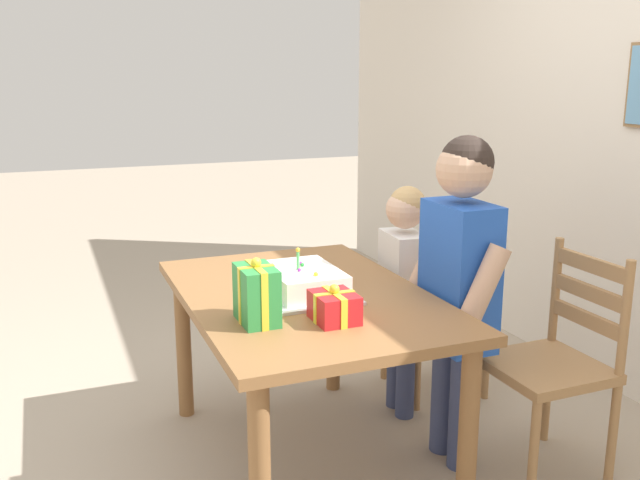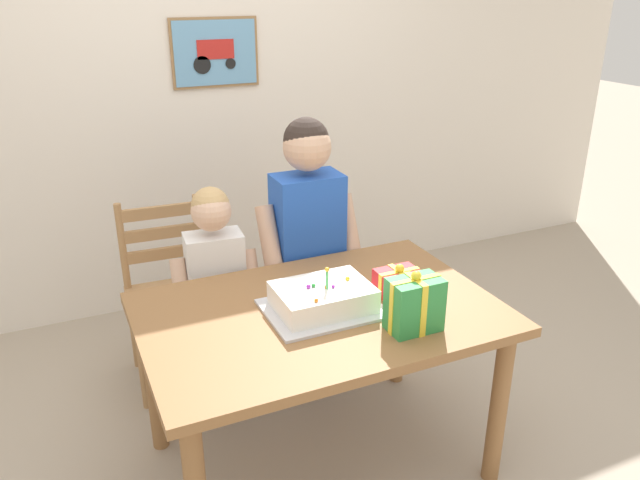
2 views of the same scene
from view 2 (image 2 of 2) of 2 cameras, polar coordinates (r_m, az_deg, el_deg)
The scene contains 10 objects.
ground_plane at distance 2.84m, azimuth -0.01°, elevation -19.54°, with size 20.00×20.00×0.00m, color tan.
back_wall at distance 3.83m, azimuth -11.21°, elevation 13.07°, with size 6.40×0.11×2.60m.
dining_table at distance 2.46m, azimuth -0.01°, elevation -8.40°, with size 1.37×0.92×0.74m.
birthday_cake at distance 2.38m, azimuth 0.27°, elevation -5.43°, with size 0.44×0.34×0.19m.
gift_box_red_large at distance 2.52m, azimuth 7.25°, elevation -3.93°, with size 0.18×0.15×0.14m.
gift_box_beside_cake at distance 2.26m, azimuth 8.66°, elevation -5.86°, with size 0.20×0.13×0.24m.
chair_left at distance 3.20m, azimuth -13.58°, elevation -4.81°, with size 0.44×0.44×0.92m.
chair_right at distance 3.42m, azimuth 0.09°, elevation -2.30°, with size 0.42×0.42×0.92m.
child_older at distance 2.93m, azimuth -1.12°, elevation 0.91°, with size 0.49×0.28×1.36m.
child_younger at distance 2.86m, azimuth -9.53°, elevation -3.50°, with size 0.41×0.24×1.09m.
Camera 2 is at (-0.87, -1.92, 1.91)m, focal length 34.87 mm.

